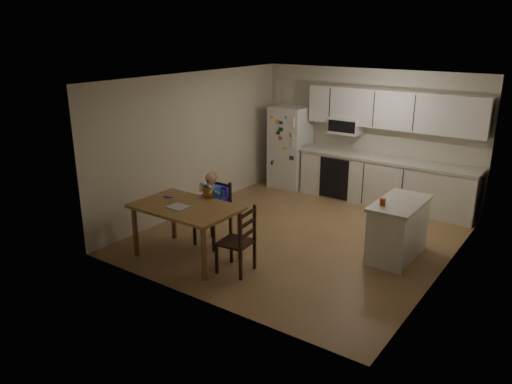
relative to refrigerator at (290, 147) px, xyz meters
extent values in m
cube|color=olive|center=(1.55, -2.15, -0.85)|extent=(4.50, 5.00, 0.01)
cube|color=beige|center=(1.55, 0.35, 0.40)|extent=(4.50, 0.02, 2.50)
cube|color=beige|center=(-0.70, -2.15, 0.40)|extent=(0.02, 5.00, 2.50)
cube|color=beige|center=(3.80, -2.15, 0.40)|extent=(0.02, 5.00, 2.50)
cube|color=white|center=(1.55, -2.15, 1.65)|extent=(4.50, 5.00, 0.01)
cube|color=silver|center=(0.00, 0.00, 0.00)|extent=(0.72, 0.70, 1.70)
cube|color=silver|center=(2.08, 0.05, -0.42)|extent=(3.34, 0.60, 0.86)
cube|color=beige|center=(2.08, 0.04, 0.04)|extent=(3.37, 0.62, 0.05)
cube|color=black|center=(1.16, -0.26, -0.42)|extent=(0.60, 0.02, 0.80)
cube|color=silver|center=(2.08, 0.18, 0.95)|extent=(3.34, 0.34, 0.70)
cube|color=silver|center=(1.16, 0.15, 0.57)|extent=(0.60, 0.38, 0.33)
cube|color=silver|center=(3.09, -2.03, -0.45)|extent=(0.55, 1.10, 0.81)
cube|color=beige|center=(3.09, -2.03, -0.02)|extent=(0.61, 1.16, 0.05)
cylinder|color=#B63A15|center=(2.94, -2.33, 0.06)|extent=(0.08, 0.08, 0.10)
cube|color=brown|center=(0.60, -3.83, -0.07)|extent=(1.50, 0.96, 0.04)
cylinder|color=brown|center=(-0.06, -4.22, -0.47)|extent=(0.07, 0.07, 0.76)
cylinder|color=brown|center=(-0.06, -3.43, -0.47)|extent=(0.07, 0.07, 0.76)
cylinder|color=brown|center=(1.26, -4.22, -0.47)|extent=(0.07, 0.07, 0.76)
cylinder|color=brown|center=(1.26, -3.43, -0.47)|extent=(0.07, 0.07, 0.76)
cube|color=#AEAEB3|center=(0.55, -3.94, -0.04)|extent=(0.27, 0.24, 0.01)
cylinder|color=#2E2BD5|center=(0.12, -3.72, -0.04)|extent=(0.12, 0.06, 0.02)
cube|color=black|center=(0.60, -3.26, -0.40)|extent=(0.45, 0.45, 0.03)
cube|color=black|center=(0.40, -3.45, -0.63)|extent=(0.04, 0.04, 0.44)
cube|color=black|center=(0.41, -3.05, -0.63)|extent=(0.04, 0.04, 0.44)
cube|color=black|center=(0.79, -3.46, -0.63)|extent=(0.04, 0.04, 0.44)
cube|color=black|center=(0.81, -3.07, -0.63)|extent=(0.04, 0.04, 0.44)
cube|color=black|center=(0.61, -3.06, -0.12)|extent=(0.44, 0.05, 0.52)
cube|color=#2E2BD5|center=(0.60, -3.26, -0.33)|extent=(0.41, 0.37, 0.10)
cube|color=#2E2BD5|center=(0.61, -3.11, -0.10)|extent=(0.40, 0.08, 0.35)
cube|color=#4B55C0|center=(0.60, -3.28, -0.27)|extent=(0.32, 0.28, 0.02)
cube|color=#2A64AF|center=(0.60, -3.25, -0.03)|extent=(0.23, 0.15, 0.27)
cube|color=#F14323|center=(0.60, -3.32, -0.04)|extent=(0.20, 0.02, 0.21)
sphere|color=beige|center=(0.60, -3.26, 0.23)|extent=(0.18, 0.18, 0.18)
ellipsoid|color=olive|center=(0.60, -3.26, 0.24)|extent=(0.18, 0.17, 0.15)
cube|color=black|center=(1.45, -3.78, -0.41)|extent=(0.46, 0.46, 0.03)
cube|color=black|center=(1.24, -3.61, -0.64)|extent=(0.04, 0.04, 0.42)
cube|color=black|center=(1.62, -3.57, -0.64)|extent=(0.04, 0.04, 0.42)
cube|color=black|center=(1.28, -3.99, -0.64)|extent=(0.04, 0.04, 0.42)
cube|color=black|center=(1.66, -3.95, -0.64)|extent=(0.04, 0.04, 0.42)
cube|color=black|center=(1.64, -3.76, -0.15)|extent=(0.08, 0.42, 0.50)
camera|label=1|loc=(5.29, -8.72, 2.37)|focal=35.00mm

